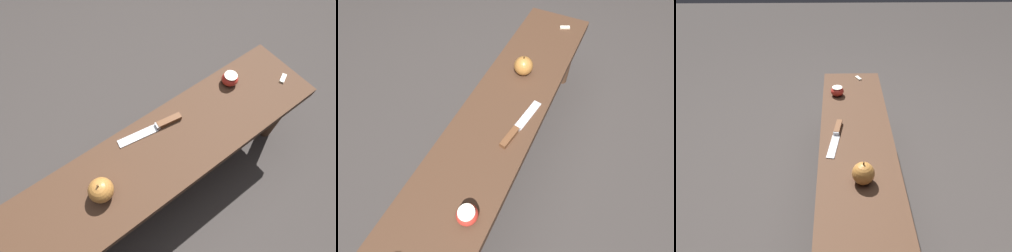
% 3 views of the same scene
% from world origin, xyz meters
% --- Properties ---
extents(ground_plane, '(8.00, 8.00, 0.00)m').
position_xyz_m(ground_plane, '(0.00, 0.00, 0.00)').
color(ground_plane, '#383330').
extents(wooden_bench, '(1.40, 0.31, 0.40)m').
position_xyz_m(wooden_bench, '(0.00, 0.00, 0.33)').
color(wooden_bench, '#472D1E').
rests_on(wooden_bench, ground_plane).
extents(knife, '(0.25, 0.07, 0.02)m').
position_xyz_m(knife, '(0.09, 0.08, 0.40)').
color(knife, silver).
rests_on(knife, wooden_bench).
extents(apple_whole, '(0.08, 0.08, 0.09)m').
position_xyz_m(apple_whole, '(-0.21, -0.01, 0.44)').
color(apple_whole, '#B27233').
rests_on(apple_whole, wooden_bench).
extents(apple_cut, '(0.07, 0.07, 0.05)m').
position_xyz_m(apple_cut, '(0.43, 0.08, 0.42)').
color(apple_cut, red).
rests_on(apple_cut, wooden_bench).
extents(apple_slice_center, '(0.04, 0.05, 0.01)m').
position_xyz_m(apple_slice_center, '(-0.59, 0.06, 0.40)').
color(apple_slice_center, white).
rests_on(apple_slice_center, wooden_bench).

